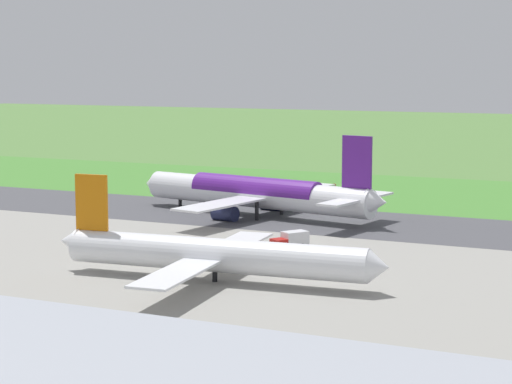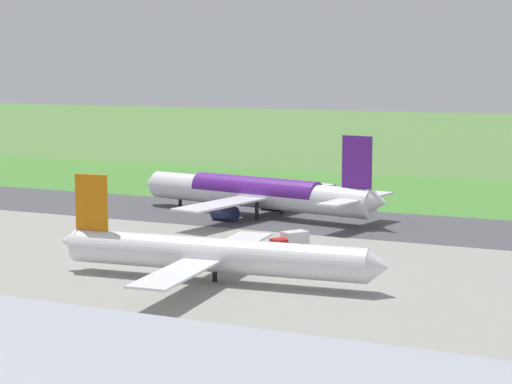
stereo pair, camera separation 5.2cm
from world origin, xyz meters
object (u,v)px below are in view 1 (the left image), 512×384
Objects in this scene: airliner_main at (258,193)px; traffic_cone_orange at (318,195)px; airliner_parked_mid at (213,254)px; service_truck_baggage at (291,240)px; no_stopping_sign at (334,189)px.

traffic_cone_orange is (-0.74, -29.37, -4.08)m from airliner_main.
service_truck_baggage is at bearing -91.77° from airliner_parked_mid.
airliner_main is at bearing 82.77° from no_stopping_sign.
airliner_parked_mid is 7.50× the size of service_truck_baggage.
service_truck_baggage is (-0.75, -24.38, -2.22)m from airliner_parked_mid.
no_stopping_sign is at bearing -76.50° from service_truck_baggage.
service_truck_baggage is at bearing 103.50° from no_stopping_sign.
airliner_parked_mid is 16.43× the size of no_stopping_sign.
no_stopping_sign is 5.03× the size of traffic_cone_orange.
no_stopping_sign is at bearing -97.23° from airliner_main.
traffic_cone_orange is at bearing -91.45° from airliner_main.
airliner_parked_mid is 81.59m from traffic_cone_orange.
service_truck_baggage is at bearing 106.84° from traffic_cone_orange.
airliner_main reaches higher than no_stopping_sign.
traffic_cone_orange is at bearing -73.16° from service_truck_baggage.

